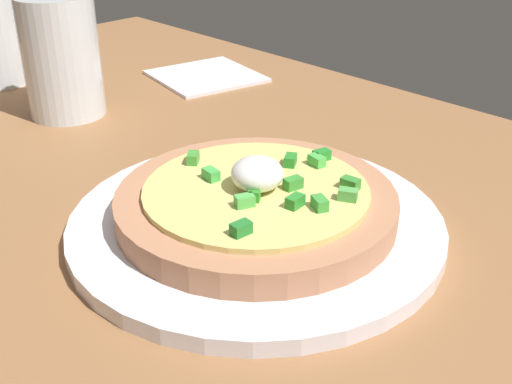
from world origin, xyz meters
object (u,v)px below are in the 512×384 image
at_px(cup_near, 62,59).
at_px(plate, 256,224).
at_px(pizza, 256,202).
at_px(napkin, 206,76).

bearing_deg(cup_near, plate, -4.60).
height_order(plate, cup_near, cup_near).
height_order(pizza, napkin, pizza).
xyz_separation_m(plate, pizza, (0.00, 0.00, 0.02)).
xyz_separation_m(pizza, cup_near, (-0.31, 0.02, 0.03)).
xyz_separation_m(cup_near, napkin, (0.01, 0.18, -0.06)).
distance_m(plate, pizza, 0.02).
height_order(cup_near, napkin, cup_near).
distance_m(pizza, cup_near, 0.31).
xyz_separation_m(pizza, napkin, (-0.30, 0.21, -0.02)).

